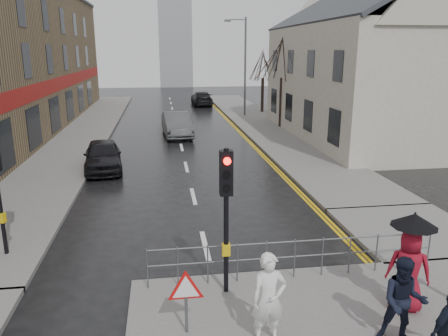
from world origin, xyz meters
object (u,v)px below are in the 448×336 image
object	(u,v)px
pedestrian_b	(404,301)
car_parked	(103,156)
pedestrian_with_umbrella	(410,260)
pedestrian_a	(269,299)
car_mid	(177,124)

from	to	relation	value
pedestrian_b	car_parked	bearing A→B (deg)	140.90
pedestrian_with_umbrella	car_parked	world-z (taller)	pedestrian_with_umbrella
pedestrian_with_umbrella	car_parked	size ratio (longest dim) A/B	0.52
pedestrian_a	pedestrian_with_umbrella	world-z (taller)	pedestrian_with_umbrella
pedestrian_a	car_parked	bearing A→B (deg)	108.71
pedestrian_b	car_mid	world-z (taller)	pedestrian_b
pedestrian_b	car_mid	bearing A→B (deg)	122.51
pedestrian_b	pedestrian_with_umbrella	bearing A→B (deg)	79.75
pedestrian_with_umbrella	car_parked	xyz separation A→B (m)	(-7.86, 13.06, -0.58)
pedestrian_a	pedestrian_with_umbrella	distance (m)	3.26
pedestrian_a	car_parked	size ratio (longest dim) A/B	0.43
pedestrian_a	pedestrian_with_umbrella	xyz separation A→B (m)	(3.19, 0.64, 0.25)
car_parked	car_mid	bearing A→B (deg)	57.80
pedestrian_b	car_parked	distance (m)	15.80
pedestrian_a	car_parked	distance (m)	14.48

